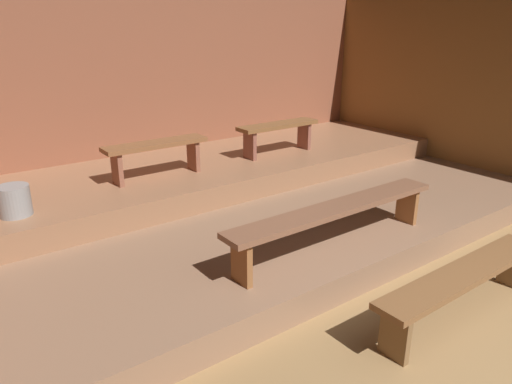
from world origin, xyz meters
TOP-DOWN VIEW (x-y plane):
  - ground at (0.00, 2.69)m, footprint 7.05×6.19m
  - wall_back at (0.00, 5.42)m, footprint 7.05×0.06m
  - wall_right at (3.16, 2.69)m, footprint 0.06×6.19m
  - platform_lower at (0.00, 3.62)m, footprint 6.25×3.54m
  - platform_middle at (0.00, 4.50)m, footprint 6.25×1.78m
  - bench_floor_center at (0.11, 1.21)m, footprint 1.78×0.27m
  - bench_lower_center at (-0.17, 2.24)m, footprint 2.20×0.27m
  - bench_middle_left at (-0.84, 4.28)m, footprint 1.14×0.27m
  - bench_middle_right at (0.84, 4.28)m, footprint 1.14×0.27m
  - pail_middle at (-2.32, 4.02)m, footprint 0.27×0.27m

SIDE VIEW (x-z plane):
  - ground at x=0.00m, z-range -0.08..0.00m
  - platform_lower at x=0.00m, z-range 0.00..0.25m
  - bench_floor_center at x=0.11m, z-range 0.12..0.52m
  - platform_middle at x=0.00m, z-range 0.25..0.50m
  - bench_lower_center at x=-0.17m, z-range 0.38..0.78m
  - pail_middle at x=-2.32m, z-range 0.50..0.77m
  - bench_middle_left at x=-0.84m, z-range 0.61..1.00m
  - bench_middle_right at x=0.84m, z-range 0.61..1.00m
  - wall_back at x=0.00m, z-range 0.00..2.55m
  - wall_right at x=3.16m, z-range 0.00..2.55m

